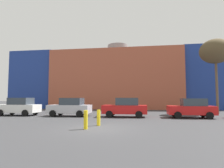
# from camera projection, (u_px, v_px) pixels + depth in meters

# --- Properties ---
(ground_plane) EXTENTS (200.00, 200.00, 0.00)m
(ground_plane) POSITION_uv_depth(u_px,v_px,m) (98.00, 128.00, 11.84)
(ground_plane) COLOR #38383A
(building_backdrop) EXTENTS (39.41, 12.06, 12.38)m
(building_backdrop) POSITION_uv_depth(u_px,v_px,m) (118.00, 81.00, 37.57)
(building_backdrop) COLOR #B2563D
(building_backdrop) RESTS_ON ground_plane
(parked_car_0) EXTENTS (4.40, 2.16, 1.91)m
(parked_car_0) POSITION_uv_depth(u_px,v_px,m) (19.00, 107.00, 20.74)
(parked_car_0) COLOR white
(parked_car_0) RESTS_ON ground_plane
(parked_car_1) EXTENTS (4.36, 2.13, 1.89)m
(parked_car_1) POSITION_uv_depth(u_px,v_px,m) (70.00, 107.00, 19.88)
(parked_car_1) COLOR silver
(parked_car_1) RESTS_ON ground_plane
(parked_car_2) EXTENTS (4.38, 2.14, 1.90)m
(parked_car_2) POSITION_uv_depth(u_px,v_px,m) (125.00, 107.00, 19.02)
(parked_car_2) COLOR red
(parked_car_2) RESTS_ON ground_plane
(parked_car_3) EXTENTS (4.24, 2.08, 1.84)m
(parked_car_3) POSITION_uv_depth(u_px,v_px,m) (191.00, 108.00, 18.09)
(parked_car_3) COLOR red
(parked_car_3) RESTS_ON ground_plane
(bare_tree_0) EXTENTS (3.74, 3.74, 9.10)m
(bare_tree_0) POSITION_uv_depth(u_px,v_px,m) (215.00, 52.00, 23.37)
(bare_tree_0) COLOR brown
(bare_tree_0) RESTS_ON ground_plane
(bollard_yellow_0) EXTENTS (0.24, 0.24, 1.07)m
(bollard_yellow_0) POSITION_uv_depth(u_px,v_px,m) (99.00, 118.00, 13.01)
(bollard_yellow_0) COLOR yellow
(bollard_yellow_0) RESTS_ON ground_plane
(bollard_yellow_1) EXTENTS (0.24, 0.24, 1.13)m
(bollard_yellow_1) POSITION_uv_depth(u_px,v_px,m) (86.00, 120.00, 11.50)
(bollard_yellow_1) COLOR yellow
(bollard_yellow_1) RESTS_ON ground_plane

